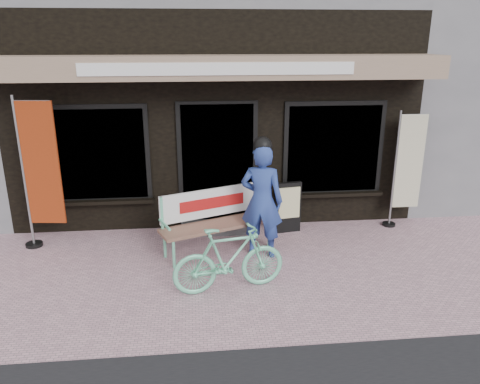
{
  "coord_description": "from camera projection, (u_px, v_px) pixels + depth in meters",
  "views": [
    {
      "loc": [
        -0.4,
        -5.7,
        3.18
      ],
      "look_at": [
        0.25,
        0.7,
        1.05
      ],
      "focal_mm": 35.0,
      "sensor_mm": 36.0,
      "label": 1
    }
  ],
  "objects": [
    {
      "name": "nobori_cream",
      "position": [
        406.0,
        168.0,
        8.0
      ],
      "size": [
        0.6,
        0.22,
        2.04
      ],
      "rotation": [
        0.0,
        0.0,
        -0.01
      ],
      "color": "gray",
      "rests_on": "ground"
    },
    {
      "name": "menu_stand",
      "position": [
        288.0,
        207.0,
        7.91
      ],
      "size": [
        0.45,
        0.17,
        0.88
      ],
      "rotation": [
        0.0,
        0.0,
        0.17
      ],
      "color": "black",
      "rests_on": "ground"
    },
    {
      "name": "bicycle",
      "position": [
        229.0,
        259.0,
        6.06
      ],
      "size": [
        1.54,
        0.68,
        0.89
      ],
      "primitive_type": "imported",
      "rotation": [
        0.0,
        0.0,
        1.75
      ],
      "color": "#70DCAC",
      "rests_on": "ground"
    },
    {
      "name": "person",
      "position": [
        262.0,
        199.0,
        6.94
      ],
      "size": [
        0.73,
        0.59,
        1.84
      ],
      "rotation": [
        0.0,
        0.0,
        -0.32
      ],
      "color": "#29408E",
      "rests_on": "ground"
    },
    {
      "name": "storefront",
      "position": [
        209.0,
        47.0,
        10.17
      ],
      "size": [
        7.0,
        6.77,
        6.0
      ],
      "color": "black",
      "rests_on": "ground"
    },
    {
      "name": "bench",
      "position": [
        215.0,
        216.0,
        7.2
      ],
      "size": [
        1.83,
        1.08,
        0.97
      ],
      "rotation": [
        0.0,
        0.0,
        0.38
      ],
      "color": "#70DCAC",
      "rests_on": "ground"
    },
    {
      "name": "ground",
      "position": [
        227.0,
        281.0,
        6.42
      ],
      "size": [
        70.0,
        70.0,
        0.0
      ],
      "primitive_type": "plane",
      "color": "#CB9BA8",
      "rests_on": "ground"
    },
    {
      "name": "nobori_red",
      "position": [
        39.0,
        172.0,
        7.11
      ],
      "size": [
        0.71,
        0.29,
        2.39
      ],
      "rotation": [
        0.0,
        0.0,
        -0.12
      ],
      "color": "gray",
      "rests_on": "ground"
    }
  ]
}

